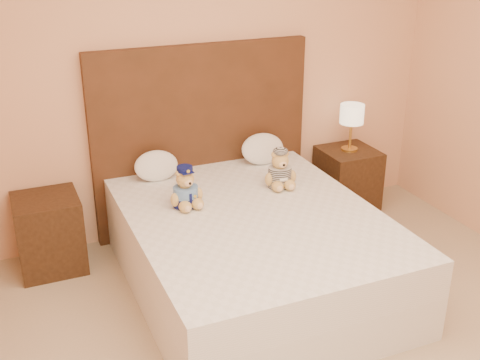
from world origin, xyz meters
The scene contains 10 objects.
room_walls centered at (0.00, 0.46, 1.81)m, with size 4.04×4.52×2.72m.
bed centered at (0.00, 1.20, 0.28)m, with size 1.60×2.00×0.55m.
headboard centered at (0.00, 2.21, 0.75)m, with size 1.75×0.08×1.50m, color #4A2716.
nightstand_left centered at (-1.25, 2.00, 0.28)m, with size 0.45×0.45×0.55m, color #3D2513.
nightstand_right centered at (1.25, 2.00, 0.28)m, with size 0.45×0.45×0.55m, color #3D2513.
lamp centered at (1.25, 2.00, 0.85)m, with size 0.20×0.20×0.40m.
teddy_police centered at (-0.38, 1.49, 0.69)m, with size 0.25×0.24×0.29m, color #BD8A49, non-canonical shape.
teddy_prisoner centered at (0.36, 1.54, 0.69)m, with size 0.25×0.24×0.28m, color #BD8A49, non-canonical shape.
pillow_left centered at (-0.43, 2.03, 0.67)m, with size 0.33×0.22×0.23m, color white.
pillow_right centered at (0.45, 2.03, 0.68)m, with size 0.36×0.23×0.26m, color white.
Camera 1 is at (-1.49, -2.05, 2.32)m, focal length 45.00 mm.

